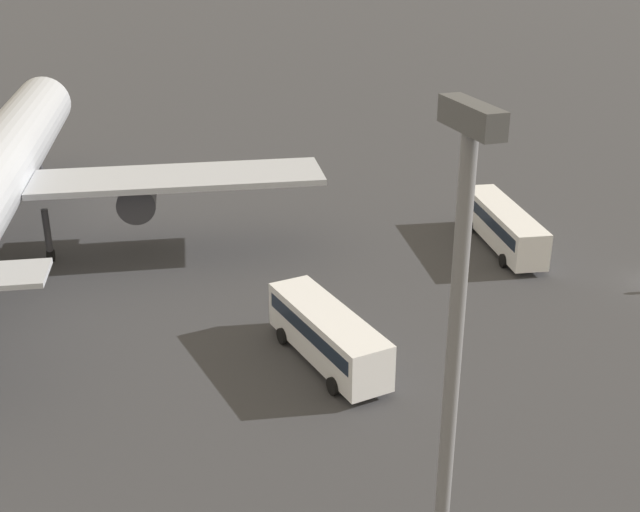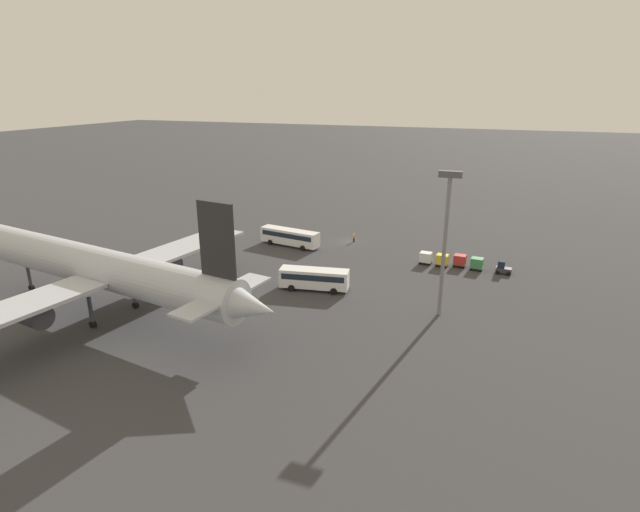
% 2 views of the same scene
% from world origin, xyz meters
% --- Properties ---
extents(shuttle_bus_near, '(12.05, 4.41, 3.19)m').
position_xyz_m(shuttle_bus_near, '(9.40, 6.80, 1.91)').
color(shuttle_bus_near, white).
rests_on(shuttle_bus_near, ground).
extents(shuttle_bus_far, '(10.44, 4.28, 3.17)m').
position_xyz_m(shuttle_bus_far, '(-2.74, 25.24, 1.90)').
color(shuttle_bus_far, white).
rests_on(shuttle_bus_far, ground).
extents(light_pole, '(2.80, 0.70, 18.95)m').
position_xyz_m(light_pole, '(-21.28, 27.44, 11.51)').
color(light_pole, slate).
rests_on(light_pole, ground).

